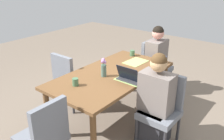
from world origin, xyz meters
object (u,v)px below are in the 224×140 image
object	(u,v)px
person_far_left_mid	(155,105)
flower_vase	(104,68)
chair_head_left_left_near	(154,63)
coffee_mug_near_left	(163,60)
person_head_left_left_near	(156,64)
coffee_mug_centre_left	(75,82)
laptop_far_left_mid	(130,77)
dining_table	(112,79)
chair_near_right_near	(69,78)
chair_head_right_left_far	(45,134)
chair_far_left_mid	(162,106)
coffee_mug_near_right	(132,53)

from	to	relation	value
person_far_left_mid	flower_vase	world-z (taller)	person_far_left_mid
chair_head_left_left_near	coffee_mug_near_left	world-z (taller)	chair_head_left_left_near
person_head_left_left_near	person_far_left_mid	world-z (taller)	same
person_head_left_left_near	coffee_mug_centre_left	xyz separation A→B (m)	(1.76, -0.15, 0.27)
chair_head_left_left_near	laptop_far_left_mid	distance (m)	1.37
dining_table	person_far_left_mid	distance (m)	0.72
person_head_left_left_near	coffee_mug_near_left	size ratio (longest dim) A/B	11.94
dining_table	chair_near_right_near	size ratio (longest dim) A/B	2.01
coffee_mug_near_left	chair_head_right_left_far	bearing A→B (deg)	-8.34
chair_head_left_left_near	chair_near_right_near	distance (m)	1.55
chair_near_right_near	chair_head_left_left_near	bearing A→B (deg)	152.53
laptop_far_left_mid	coffee_mug_near_left	xyz separation A→B (m)	(-0.83, 0.04, 0.01)
person_head_left_left_near	coffee_mug_centre_left	size ratio (longest dim) A/B	12.59
dining_table	coffee_mug_near_left	distance (m)	0.89
chair_far_left_mid	chair_near_right_near	world-z (taller)	same
chair_head_right_left_far	laptop_far_left_mid	xyz separation A→B (m)	(-1.17, 0.25, 0.29)
flower_vase	dining_table	bearing A→B (deg)	169.60
person_far_left_mid	flower_vase	bearing A→B (deg)	-81.37
chair_head_right_left_far	laptop_far_left_mid	distance (m)	1.23
coffee_mug_near_left	person_far_left_mid	bearing A→B (deg)	22.45
flower_vase	chair_head_left_left_near	bearing A→B (deg)	-179.36
dining_table	chair_head_right_left_far	distance (m)	1.22
laptop_far_left_mid	coffee_mug_near_right	world-z (taller)	laptop_far_left_mid
chair_head_right_left_far	coffee_mug_near_left	size ratio (longest dim) A/B	8.99
flower_vase	laptop_far_left_mid	world-z (taller)	flower_vase
dining_table	coffee_mug_near_right	bearing A→B (deg)	-166.29
chair_far_left_mid	laptop_far_left_mid	bearing A→B (deg)	-79.93
chair_far_left_mid	coffee_mug_centre_left	bearing A→B (deg)	-55.53
chair_head_left_left_near	person_head_left_left_near	bearing A→B (deg)	51.24
chair_head_left_left_near	person_far_left_mid	distance (m)	1.49
chair_head_right_left_far	coffee_mug_near_left	bearing A→B (deg)	171.66
chair_head_left_left_near	chair_head_right_left_far	distance (m)	2.47
chair_far_left_mid	person_far_left_mid	world-z (taller)	person_far_left_mid
person_far_left_mid	flower_vase	xyz separation A→B (m)	(0.11, -0.73, 0.34)
laptop_far_left_mid	person_far_left_mid	bearing A→B (deg)	90.61
flower_vase	coffee_mug_centre_left	xyz separation A→B (m)	(0.42, -0.10, -0.07)
chair_head_left_left_near	laptop_far_left_mid	size ratio (longest dim) A/B	2.81
flower_vase	coffee_mug_near_left	world-z (taller)	flower_vase
chair_far_left_mid	laptop_far_left_mid	xyz separation A→B (m)	(0.08, -0.44, 0.29)
person_head_left_left_near	chair_near_right_near	distance (m)	1.53
person_far_left_mid	flower_vase	size ratio (longest dim) A/B	4.70
person_head_left_left_near	coffee_mug_near_left	xyz separation A→B (m)	(0.40, 0.33, 0.27)
dining_table	flower_vase	world-z (taller)	flower_vase
chair_head_left_left_near	chair_near_right_near	size ratio (longest dim) A/B	1.00
chair_head_left_left_near	chair_head_right_left_far	bearing A→B (deg)	2.55
coffee_mug_near_right	person_head_left_left_near	bearing A→B (deg)	152.48
chair_near_right_near	coffee_mug_near_left	world-z (taller)	chair_near_right_near
chair_near_right_near	chair_far_left_mid	bearing A→B (deg)	96.07
flower_vase	laptop_far_left_mid	xyz separation A→B (m)	(-0.11, 0.35, -0.08)
chair_far_left_mid	person_far_left_mid	distance (m)	0.10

